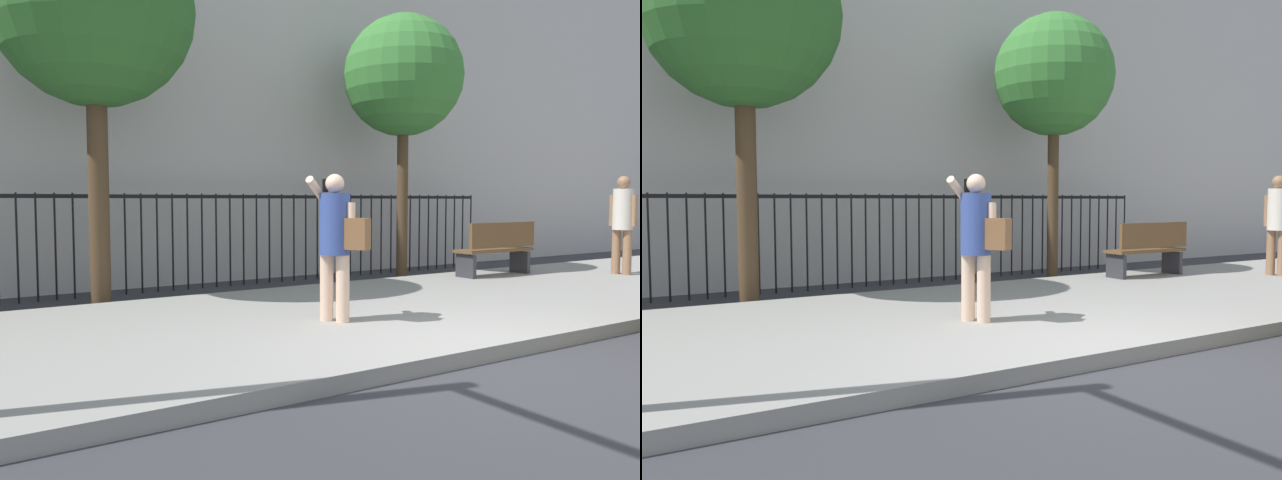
% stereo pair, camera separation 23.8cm
% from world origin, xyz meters
% --- Properties ---
extents(ground_plane, '(60.00, 60.00, 0.00)m').
position_xyz_m(ground_plane, '(0.00, 0.00, 0.00)').
color(ground_plane, '#333338').
extents(sidewalk, '(28.00, 4.40, 0.15)m').
position_xyz_m(sidewalk, '(0.00, 2.20, 0.07)').
color(sidewalk, gray).
rests_on(sidewalk, ground).
extents(building_facade, '(28.00, 4.00, 9.03)m').
position_xyz_m(building_facade, '(0.00, 8.50, 4.51)').
color(building_facade, '#BCB7B2').
rests_on(building_facade, ground).
extents(iron_fence, '(12.03, 0.04, 1.60)m').
position_xyz_m(iron_fence, '(0.00, 5.90, 1.02)').
color(iron_fence, black).
rests_on(iron_fence, ground).
extents(pedestrian_on_phone, '(0.59, 0.72, 1.63)m').
position_xyz_m(pedestrian_on_phone, '(-0.48, 1.73, 1.09)').
color(pedestrian_on_phone, beige).
rests_on(pedestrian_on_phone, sidewalk).
extents(pedestrian_walking, '(0.37, 0.49, 1.77)m').
position_xyz_m(pedestrian_walking, '(6.27, 2.50, 1.17)').
color(pedestrian_walking, '#936B4C').
rests_on(pedestrian_walking, sidewalk).
extents(street_bench, '(1.60, 0.45, 0.95)m').
position_xyz_m(street_bench, '(4.24, 3.59, 0.65)').
color(street_bench, brown).
rests_on(street_bench, sidewalk).
extents(street_tree_mid, '(2.67, 2.67, 5.41)m').
position_xyz_m(street_tree_mid, '(-2.29, 4.82, 4.04)').
color(street_tree_mid, '#4C3823').
rests_on(street_tree_mid, ground).
extents(street_tree_far, '(2.21, 2.21, 4.88)m').
position_xyz_m(street_tree_far, '(3.21, 4.98, 3.75)').
color(street_tree_far, '#4C3823').
rests_on(street_tree_far, ground).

